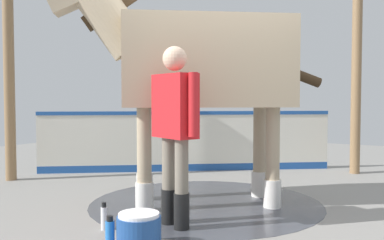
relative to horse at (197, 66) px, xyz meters
name	(u,v)px	position (x,y,z in m)	size (l,w,h in m)	color
ground_plane	(231,211)	(0.48, -0.05, -1.63)	(16.00, 16.00, 0.02)	gray
wet_patch	(206,203)	(0.09, 0.07, -1.62)	(2.74, 2.74, 0.00)	#42444C
barrier_wall	(187,143)	(-1.31, 1.92, -1.14)	(4.06, 3.09, 1.03)	silver
roof_post_near	(9,77)	(-3.19, -0.18, -0.05)	(0.16, 0.16, 3.14)	olive
roof_post_far	(356,79)	(1.22, 3.15, -0.05)	(0.16, 0.16, 3.14)	olive
horse	(197,66)	(0.00, 0.00, 0.00)	(2.72, 2.21, 2.73)	tan
handler	(175,122)	(0.28, -0.89, -0.61)	(0.65, 0.40, 1.74)	black
wash_bucket	(139,231)	(0.36, -1.56, -1.47)	(0.37, 0.37, 0.30)	#1E478C
bottle_shampoo	(104,217)	(-0.24, -1.33, -1.50)	(0.06, 0.06, 0.26)	white
bottle_spray	(110,232)	(0.10, -1.62, -1.50)	(0.08, 0.08, 0.25)	blue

